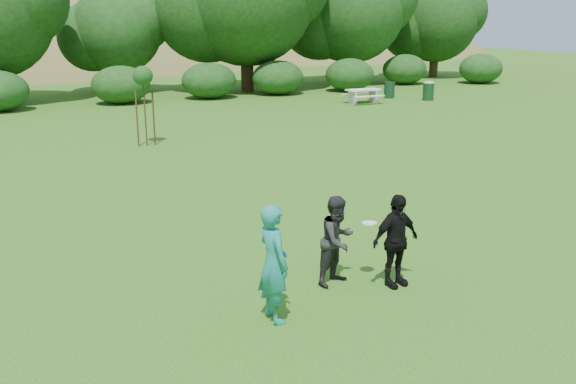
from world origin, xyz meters
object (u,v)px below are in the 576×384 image
at_px(player_black, 396,241).
at_px(sapling, 143,78).
at_px(trash_can_near, 389,90).
at_px(trash_can_lidded, 428,90).
at_px(player_teal, 273,263).
at_px(picnic_table, 363,94).
at_px(player_grey, 338,240).

relative_size(player_black, sapling, 0.58).
xyz_separation_m(trash_can_near, trash_can_lidded, (1.33, -1.76, 0.09)).
xyz_separation_m(player_teal, player_black, (2.46, 0.22, -0.11)).
bearing_deg(trash_can_lidded, picnic_table, 172.16).
bearing_deg(player_grey, picnic_table, 34.31).
height_order(trash_can_near, sapling, sapling).
bearing_deg(trash_can_near, player_grey, -127.75).
bearing_deg(player_grey, sapling, 67.91).
relative_size(picnic_table, trash_can_lidded, 1.71).
distance_m(sapling, picnic_table, 14.50).
xyz_separation_m(player_grey, sapling, (0.24, 13.61, 1.62)).
height_order(player_grey, player_black, player_black).
bearing_deg(trash_can_near, picnic_table, -154.62).
height_order(player_teal, trash_can_near, player_teal).
xyz_separation_m(player_teal, picnic_table, (15.02, 20.18, -0.42)).
relative_size(player_teal, sapling, 0.66).
distance_m(player_black, trash_can_lidded, 25.47).
distance_m(trash_can_near, sapling, 17.35).
bearing_deg(player_black, trash_can_near, 48.91).
relative_size(player_black, picnic_table, 0.92).
bearing_deg(picnic_table, player_black, -122.18).
xyz_separation_m(trash_can_near, picnic_table, (-2.58, -1.23, 0.07)).
bearing_deg(trash_can_lidded, trash_can_near, 127.07).
bearing_deg(sapling, player_black, -87.60).
xyz_separation_m(player_black, trash_can_near, (15.14, 21.19, -0.38)).
height_order(player_black, trash_can_near, player_black).
relative_size(player_teal, picnic_table, 1.05).
bearing_deg(trash_can_lidded, player_black, -130.31).
relative_size(sapling, picnic_table, 1.58).
height_order(trash_can_near, trash_can_lidded, trash_can_lidded).
bearing_deg(sapling, trash_can_near, 24.07).
bearing_deg(player_grey, trash_can_lidded, 26.39).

